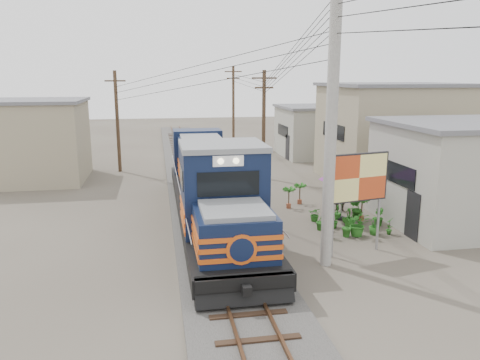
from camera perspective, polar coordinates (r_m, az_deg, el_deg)
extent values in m
plane|color=#473F35|center=(17.06, -1.53, -10.39)|extent=(120.00, 120.00, 0.00)
cube|color=#595651|center=(26.46, -4.76, -1.82)|extent=(3.60, 70.00, 0.16)
cube|color=#51331E|center=(26.38, -5.93, -1.49)|extent=(0.08, 70.00, 0.12)
cube|color=#51331E|center=(26.47, -3.62, -1.39)|extent=(0.08, 70.00, 0.12)
cube|color=black|center=(21.41, -3.52, -3.32)|extent=(3.03, 16.73, 0.57)
cube|color=black|center=(16.61, -1.39, -9.26)|extent=(2.30, 3.35, 0.68)
cube|color=black|center=(26.53, -4.81, -0.90)|extent=(2.30, 3.35, 0.68)
cube|color=black|center=(15.02, -0.68, -6.77)|extent=(2.49, 2.51, 1.57)
cube|color=black|center=(17.26, -2.11, -1.30)|extent=(2.97, 2.72, 3.24)
cube|color=slate|center=(16.94, -2.15, 4.20)|extent=(3.03, 2.85, 0.19)
cube|color=black|center=(15.81, -1.43, -0.45)|extent=(2.12, 0.06, 0.84)
cube|color=white|center=(15.64, -1.44, 2.34)|extent=(1.05, 0.06, 0.37)
cube|color=black|center=(23.64, -4.29, 1.45)|extent=(2.36, 10.25, 2.40)
cube|color=slate|center=(23.43, -4.34, 4.46)|extent=(2.12, 10.25, 0.19)
cube|color=#C94D12|center=(21.26, -3.54, -1.83)|extent=(3.07, 16.73, 0.15)
cube|color=#C94D12|center=(21.19, -3.55, -1.01)|extent=(3.07, 16.73, 0.15)
cube|color=#C94D12|center=(21.12, -3.56, -0.18)|extent=(3.07, 16.73, 0.15)
cylinder|color=#9E9B93|center=(16.19, 11.06, 6.49)|extent=(0.40, 0.40, 10.00)
cylinder|color=#4C3826|center=(30.47, 2.90, 6.66)|extent=(0.24, 0.24, 7.00)
cube|color=#4C3826|center=(30.30, 2.97, 12.31)|extent=(1.60, 0.10, 0.10)
cube|color=#4C3826|center=(30.31, 2.96, 11.18)|extent=(1.20, 0.10, 0.10)
cylinder|color=#4C3826|center=(44.20, -0.81, 8.86)|extent=(0.24, 0.24, 7.50)
cube|color=#4C3826|center=(44.10, -0.83, 13.08)|extent=(1.60, 0.10, 0.10)
cube|color=#4C3826|center=(44.10, -0.83, 12.30)|extent=(1.20, 0.10, 0.10)
cylinder|color=#4C3826|center=(33.78, -14.71, 6.85)|extent=(0.24, 0.24, 7.00)
cube|color=#4C3826|center=(33.63, -15.01, 11.94)|extent=(1.60, 0.10, 0.10)
cube|color=#4C3826|center=(33.64, -14.95, 10.92)|extent=(1.20, 0.10, 0.10)
cube|color=gray|center=(23.52, 26.11, 0.51)|extent=(7.00, 6.00, 4.50)
cube|color=slate|center=(23.20, 26.67, 6.19)|extent=(7.35, 6.30, 0.20)
cube|color=black|center=(21.60, 18.59, 0.78)|extent=(0.05, 3.00, 0.90)
cube|color=gray|center=(31.47, 18.15, 5.32)|extent=(8.00, 7.00, 6.00)
cube|color=slate|center=(31.26, 18.54, 10.96)|extent=(8.40, 7.35, 0.20)
cube|color=black|center=(29.75, 11.31, 5.90)|extent=(0.05, 3.50, 0.90)
cube|color=gray|center=(40.09, 9.43, 5.79)|extent=(6.00, 6.00, 4.00)
cube|color=slate|center=(39.90, 9.54, 8.78)|extent=(6.30, 6.30, 0.20)
cube|color=black|center=(39.17, 5.24, 6.04)|extent=(0.05, 3.00, 0.90)
cube|color=gray|center=(32.72, -23.66, 4.26)|extent=(6.00, 6.00, 5.00)
cube|color=slate|center=(32.49, -24.07, 8.80)|extent=(6.30, 6.30, 0.20)
cylinder|color=#99999E|center=(17.68, 11.24, -4.86)|extent=(0.10, 0.10, 2.86)
cylinder|color=#99999E|center=(18.84, 16.53, -4.05)|extent=(0.10, 0.10, 2.86)
cube|color=black|center=(17.86, 14.24, 0.29)|extent=(2.49, 0.62, 1.83)
cube|color=#BD3E19|center=(17.83, 14.27, 0.27)|extent=(2.37, 0.56, 1.71)
cylinder|color=black|center=(22.75, 12.19, -4.57)|extent=(0.45, 0.45, 0.10)
cylinder|color=#99999E|center=(22.46, 12.32, -1.96)|extent=(0.05, 0.05, 2.25)
cone|color=#6D2571|center=(22.22, 12.44, 0.72)|extent=(2.81, 2.81, 0.56)
imported|color=black|center=(23.91, 12.07, -1.53)|extent=(0.70, 0.48, 1.86)
imported|color=#25661D|center=(19.96, 10.82, -5.78)|extent=(0.38, 0.51, 0.88)
imported|color=#25661D|center=(20.23, 12.89, -5.59)|extent=(0.50, 0.57, 0.90)
imported|color=#25661D|center=(20.47, 14.20, -5.23)|extent=(1.11, 1.02, 1.05)
imported|color=#25661D|center=(20.85, 16.09, -5.29)|extent=(0.68, 0.68, 0.86)
imported|color=#25661D|center=(21.09, 17.74, -5.34)|extent=(0.47, 0.48, 0.76)
imported|color=#25661D|center=(20.94, 9.88, -4.93)|extent=(0.53, 0.47, 0.83)
imported|color=#25661D|center=(21.36, 11.21, -4.82)|extent=(0.79, 0.82, 0.70)
imported|color=#25661D|center=(21.67, 13.21, -4.35)|extent=(0.73, 0.73, 0.93)
imported|color=#25661D|center=(21.88, 14.46, -4.60)|extent=(0.30, 0.39, 0.67)
imported|color=#25661D|center=(22.15, 16.55, -4.31)|extent=(0.38, 0.46, 0.83)
imported|color=#25661D|center=(22.15, 9.16, -4.14)|extent=(0.79, 0.76, 0.67)
imported|color=#25661D|center=(22.27, 10.46, -4.16)|extent=(0.49, 0.49, 0.63)
imported|color=#25661D|center=(22.51, 11.87, -3.42)|extent=(0.45, 0.62, 1.09)
imported|color=#25661D|center=(22.75, 13.95, -3.31)|extent=(0.79, 0.79, 1.13)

